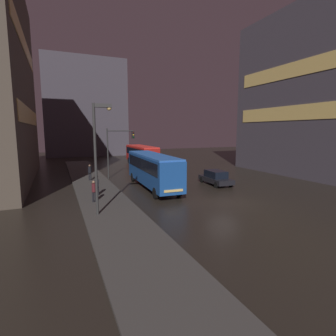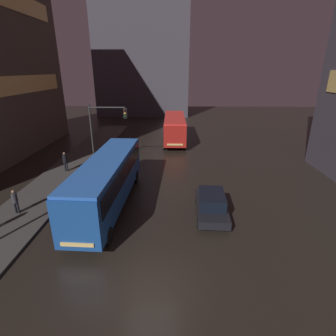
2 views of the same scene
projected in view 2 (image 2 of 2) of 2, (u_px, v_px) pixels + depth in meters
The scene contains 9 objects.
ground_plane at pixel (152, 287), 11.48m from camera, with size 120.00×120.00×0.00m, color black.
sidewalk_left at pixel (51, 187), 21.04m from camera, with size 4.00×48.00×0.15m.
building_far_backdrop at pixel (144, 59), 53.62m from camera, with size 18.07×12.00×21.88m.
bus_near at pixel (108, 178), 17.56m from camera, with size 2.83×11.34×3.45m.
bus_far at pixel (175, 126), 34.18m from camera, with size 2.78×10.46×3.24m.
car_taxi at pixel (212, 204), 16.92m from camera, with size 2.08×4.61×1.54m.
pedestrian_near at pixel (15, 200), 16.77m from camera, with size 0.49×0.49×1.64m.
pedestrian_far at pixel (65, 160), 23.75m from camera, with size 0.56×0.56×1.81m.
traffic_light_main at pixel (104, 126), 23.69m from camera, with size 3.43×0.35×6.09m.
Camera 2 is at (0.96, -8.87, 8.94)m, focal length 28.00 mm.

